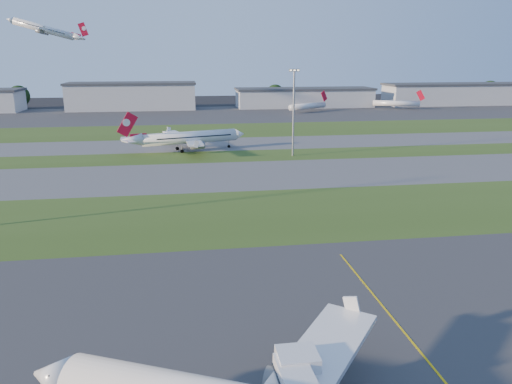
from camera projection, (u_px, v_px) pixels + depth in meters
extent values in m
plane|color=black|center=(389.00, 380.00, 46.88)|extent=(700.00, 700.00, 0.00)
cube|color=#333335|center=(389.00, 379.00, 46.88)|extent=(300.00, 70.00, 0.01)
cube|color=#354D19|center=(280.00, 213.00, 96.48)|extent=(300.00, 34.00, 0.01)
cube|color=#515154|center=(255.00, 175.00, 127.96)|extent=(300.00, 32.00, 0.01)
cube|color=#354D19|center=(243.00, 156.00, 151.80)|extent=(300.00, 18.00, 0.01)
cube|color=#515154|center=(235.00, 144.00, 172.79)|extent=(300.00, 26.00, 0.01)
cube|color=#354D19|center=(226.00, 130.00, 204.27)|extent=(300.00, 40.00, 0.01)
cube|color=#333335|center=(216.00, 114.00, 261.50)|extent=(400.00, 80.00, 0.01)
cube|color=gold|center=(438.00, 375.00, 47.60)|extent=(0.25, 60.00, 0.02)
cube|color=white|center=(297.00, 368.00, 41.98)|extent=(3.40, 3.00, 3.00)
cube|color=white|center=(318.00, 360.00, 42.86)|extent=(14.47, 16.31, 1.74)
cylinder|color=white|center=(190.00, 137.00, 159.11)|extent=(30.53, 12.07, 3.88)
cube|color=red|center=(127.00, 124.00, 150.01)|extent=(6.47, 2.15, 7.73)
cube|color=white|center=(180.00, 136.00, 166.01)|extent=(11.60, 15.57, 1.58)
cube|color=white|center=(195.00, 143.00, 151.66)|extent=(5.07, 15.45, 1.58)
cylinder|color=gray|center=(186.00, 140.00, 164.95)|extent=(4.77, 3.43, 2.35)
cylinder|color=gray|center=(197.00, 145.00, 154.54)|extent=(4.77, 3.43, 2.35)
cylinder|color=white|center=(44.00, 29.00, 232.78)|extent=(26.88, 4.97, 3.39)
cube|color=red|center=(81.00, 19.00, 234.98)|extent=(5.79, 0.66, 6.74)
cube|color=white|center=(43.00, 29.00, 226.35)|extent=(7.82, 13.95, 1.38)
cube|color=white|center=(49.00, 31.00, 239.80)|extent=(6.39, 13.87, 1.38)
cylinder|color=gray|center=(41.00, 32.00, 228.19)|extent=(3.86, 2.27, 2.05)
cylinder|color=gray|center=(45.00, 33.00, 237.94)|extent=(3.86, 2.27, 2.05)
cylinder|color=white|center=(308.00, 106.00, 269.46)|extent=(23.77, 16.45, 3.20)
cube|color=red|center=(324.00, 96.00, 276.34)|extent=(4.55, 2.99, 6.16)
cylinder|color=white|center=(396.00, 103.00, 285.35)|extent=(25.21, 13.01, 3.20)
cube|color=red|center=(421.00, 95.00, 281.02)|extent=(4.89, 2.28, 6.16)
cylinder|color=gray|center=(293.00, 115.00, 148.76)|extent=(0.60, 0.60, 25.00)
cube|color=gray|center=(294.00, 70.00, 145.37)|extent=(3.20, 0.50, 0.80)
cube|color=#FFF2CC|center=(294.00, 70.00, 145.37)|extent=(2.80, 0.70, 0.35)
cube|color=#A9ACB1|center=(132.00, 97.00, 281.80)|extent=(70.00, 22.00, 14.00)
cube|color=#383A3F|center=(131.00, 83.00, 279.79)|extent=(71.40, 23.00, 1.20)
cube|color=#A9ACB1|center=(304.00, 98.00, 296.72)|extent=(80.00, 22.00, 10.00)
cube|color=#383A3F|center=(305.00, 89.00, 295.24)|extent=(81.60, 23.00, 1.20)
cube|color=#A9ACB1|center=(460.00, 95.00, 310.85)|extent=(95.00, 22.00, 12.00)
cube|color=#383A3F|center=(462.00, 84.00, 309.11)|extent=(96.90, 23.00, 1.20)
cylinder|color=black|center=(20.00, 105.00, 288.01)|extent=(1.00, 1.00, 4.40)
sphere|color=black|center=(19.00, 96.00, 286.71)|extent=(12.10, 12.10, 12.10)
cylinder|color=black|center=(177.00, 104.00, 297.26)|extent=(1.00, 1.00, 3.60)
sphere|color=black|center=(177.00, 97.00, 296.19)|extent=(9.90, 9.90, 9.90)
cylinder|color=black|center=(275.00, 102.00, 308.68)|extent=(1.00, 1.00, 4.20)
sphere|color=black|center=(275.00, 94.00, 307.43)|extent=(11.55, 11.55, 11.55)
cylinder|color=black|center=(391.00, 101.00, 317.62)|extent=(1.00, 1.00, 3.80)
sphere|color=black|center=(392.00, 94.00, 316.49)|extent=(10.45, 10.45, 10.45)
cylinder|color=black|center=(489.00, 98.00, 331.40)|extent=(1.00, 1.00, 4.60)
sphere|color=black|center=(490.00, 90.00, 330.04)|extent=(12.65, 12.65, 12.65)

